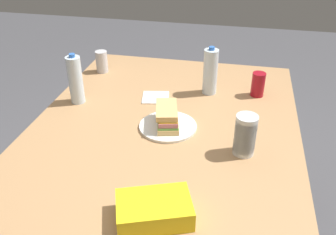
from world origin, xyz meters
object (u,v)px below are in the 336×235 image
object	(u,v)px
chip_bag	(154,210)
water_bottle_spare	(210,72)
dining_table	(164,142)
water_bottle_tall	(75,80)
soda_can_red	(258,84)
soda_can_silver	(102,62)
plastic_cup_stack	(245,135)
sandwich	(168,116)
paper_plate	(168,126)

from	to	relation	value
chip_bag	water_bottle_spare	world-z (taller)	water_bottle_spare
dining_table	water_bottle_tall	size ratio (longest dim) A/B	6.18
water_bottle_spare	soda_can_red	bearing A→B (deg)	-85.56
chip_bag	soda_can_silver	world-z (taller)	soda_can_silver
plastic_cup_stack	water_bottle_spare	distance (m)	0.52
soda_can_red	soda_can_silver	bearing A→B (deg)	82.23
water_bottle_spare	soda_can_silver	distance (m)	0.65
chip_bag	water_bottle_tall	size ratio (longest dim) A/B	0.93
dining_table	water_bottle_spare	distance (m)	0.45
chip_bag	plastic_cup_stack	distance (m)	0.48
water_bottle_spare	water_bottle_tall	bearing A→B (deg)	110.46
soda_can_silver	sandwich	bearing A→B (deg)	-135.82
soda_can_red	plastic_cup_stack	size ratio (longest dim) A/B	0.73
paper_plate	chip_bag	xyz separation A→B (m)	(-0.52, -0.07, 0.03)
soda_can_red	sandwich	bearing A→B (deg)	135.25
sandwich	chip_bag	bearing A→B (deg)	-172.57
soda_can_red	dining_table	bearing A→B (deg)	134.38
soda_can_red	chip_bag	size ratio (longest dim) A/B	0.53
dining_table	sandwich	bearing A→B (deg)	-74.99
plastic_cup_stack	sandwich	bearing A→B (deg)	69.43
paper_plate	water_bottle_tall	size ratio (longest dim) A/B	1.01
paper_plate	sandwich	xyz separation A→B (m)	(0.00, 0.00, 0.05)
paper_plate	water_bottle_spare	xyz separation A→B (m)	(0.37, -0.14, 0.11)
dining_table	soda_can_red	size ratio (longest dim) A/B	12.59
dining_table	soda_can_red	distance (m)	0.57
paper_plate	soda_can_red	size ratio (longest dim) A/B	2.05
dining_table	water_bottle_spare	size ratio (longest dim) A/B	6.24
dining_table	plastic_cup_stack	distance (m)	0.40
sandwich	water_bottle_tall	bearing A→B (deg)	74.15
paper_plate	plastic_cup_stack	distance (m)	0.36
sandwich	soda_can_red	distance (m)	0.54
water_bottle_spare	soda_can_silver	size ratio (longest dim) A/B	2.02
dining_table	sandwich	xyz separation A→B (m)	(0.00, -0.02, 0.13)
paper_plate	soda_can_red	world-z (taller)	soda_can_red
sandwich	chip_bag	xyz separation A→B (m)	(-0.53, -0.07, -0.02)
water_bottle_tall	plastic_cup_stack	distance (m)	0.85
soda_can_red	water_bottle_tall	distance (m)	0.89
dining_table	chip_bag	size ratio (longest dim) A/B	6.68
chip_bag	water_bottle_spare	bearing A→B (deg)	-114.80
sandwich	water_bottle_spare	distance (m)	0.40
dining_table	water_bottle_spare	xyz separation A→B (m)	(0.37, -0.16, 0.20)
water_bottle_tall	soda_can_silver	xyz separation A→B (m)	(0.37, 0.01, -0.06)
water_bottle_tall	dining_table	bearing A→B (deg)	-106.88
dining_table	plastic_cup_stack	world-z (taller)	plastic_cup_stack
plastic_cup_stack	water_bottle_spare	bearing A→B (deg)	21.07
sandwich	plastic_cup_stack	bearing A→B (deg)	-110.57
water_bottle_spare	sandwich	bearing A→B (deg)	158.90
dining_table	sandwich	size ratio (longest dim) A/B	7.83
chip_bag	water_bottle_tall	xyz separation A→B (m)	(0.66, 0.54, 0.08)
sandwich	soda_can_silver	size ratio (longest dim) A/B	1.61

